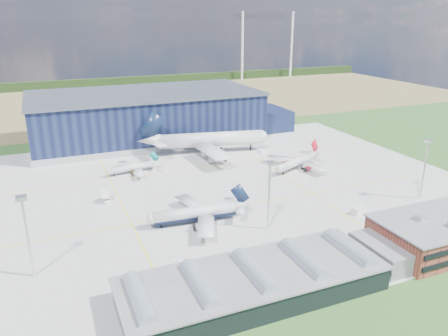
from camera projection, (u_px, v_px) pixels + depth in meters
ground at (206, 200)px, 163.67m from camera, size 600.00×600.00×0.00m
apron at (197, 190)px, 172.37m from camera, size 220.00×160.00×0.08m
farmland at (111, 101)px, 355.19m from camera, size 600.00×220.00×0.01m
treeline at (98, 83)px, 423.52m from camera, size 600.00×8.00×8.00m
hangar at (151, 118)px, 243.40m from camera, size 145.00×62.00×26.10m
glass_concourse at (267, 279)px, 107.86m from camera, size 78.00×23.00×8.60m
light_mast_west at (25, 224)px, 110.54m from camera, size 2.60×2.60×23.00m
light_mast_center at (269, 185)px, 136.12m from camera, size 2.60×2.60×23.00m
light_mast_east at (426, 160)px, 159.87m from camera, size 2.60×2.60×23.00m
airliner_navy at (195, 207)px, 143.39m from camera, size 39.02×38.30×11.81m
airliner_red at (297, 158)px, 194.83m from camera, size 43.44×43.08×10.76m
airliner_widebody at (211, 132)px, 216.52m from camera, size 77.23×76.12×21.39m
airliner_regional at (131, 164)px, 189.86m from camera, size 28.83×28.38×8.22m
gse_tug_a at (165, 217)px, 147.94m from camera, size 2.78×4.16×1.65m
gse_van_a at (190, 267)px, 117.54m from camera, size 6.61×5.07×2.65m
gse_cart_a at (262, 152)px, 219.28m from camera, size 2.21×3.30×1.43m
gse_van_b at (286, 157)px, 209.90m from camera, size 4.19×4.51×1.94m
gse_tug_c at (136, 172)px, 191.18m from camera, size 3.22×3.94×1.49m
gse_cart_b at (167, 171)px, 191.88m from camera, size 3.01×2.44×1.13m
gse_van_c at (359, 210)px, 151.68m from camera, size 5.52×3.25×2.50m
airstair at (107, 197)px, 161.70m from camera, size 3.76×5.61×3.34m
car_a at (367, 238)px, 134.42m from camera, size 3.63×2.48×1.15m
car_b at (289, 256)px, 124.31m from camera, size 3.93×1.59×1.27m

